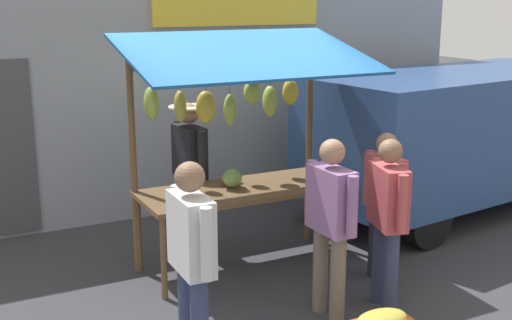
% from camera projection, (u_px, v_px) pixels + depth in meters
% --- Properties ---
extents(ground_plane, '(40.00, 40.00, 0.00)m').
position_uv_depth(ground_plane, '(243.00, 265.00, 7.30)').
color(ground_plane, '#38383D').
extents(street_backdrop, '(9.00, 0.30, 3.40)m').
position_uv_depth(street_backdrop, '(166.00, 87.00, 8.77)').
color(street_backdrop, '#8C939E').
rests_on(street_backdrop, ground).
extents(market_stall, '(2.50, 1.46, 2.50)m').
position_uv_depth(market_stall, '(239.00, 124.00, 6.99)').
color(market_stall, brown).
rests_on(market_stall, ground).
extents(vendor_with_sunhat, '(0.44, 0.72, 1.71)m').
position_uv_depth(vendor_with_sunhat, '(190.00, 163.00, 7.57)').
color(vendor_with_sunhat, navy).
rests_on(vendor_with_sunhat, ground).
extents(shopper_with_ponytail, '(0.34, 0.67, 1.62)m').
position_uv_depth(shopper_with_ponytail, '(388.00, 212.00, 6.12)').
color(shopper_with_ponytail, navy).
rests_on(shopper_with_ponytail, ground).
extents(shopper_with_shopping_bag, '(0.23, 0.71, 1.66)m').
position_uv_depth(shopper_with_shopping_bag, '(330.00, 216.00, 5.93)').
color(shopper_with_shopping_bag, '#726656').
rests_on(shopper_with_shopping_bag, ground).
extents(shopper_in_striped_shirt, '(0.23, 0.71, 1.68)m').
position_uv_depth(shopper_in_striped_shirt, '(192.00, 252.00, 5.05)').
color(shopper_in_striped_shirt, navy).
rests_on(shopper_in_striped_shirt, ground).
extents(shopper_in_grey_tee, '(0.26, 0.67, 1.55)m').
position_uv_depth(shopper_in_grey_tee, '(384.00, 198.00, 6.74)').
color(shopper_in_grey_tee, '#232328').
rests_on(shopper_in_grey_tee, ground).
extents(parked_van, '(4.61, 2.41, 1.88)m').
position_uv_depth(parked_van, '(451.00, 129.00, 8.96)').
color(parked_van, '#2D4C84').
rests_on(parked_van, ground).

